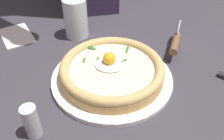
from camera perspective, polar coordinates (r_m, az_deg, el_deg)
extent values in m
cube|color=#38353E|center=(0.64, -1.50, -4.02)|extent=(2.40, 2.40, 0.03)
cylinder|color=white|center=(0.63, 0.00, -1.82)|extent=(0.31, 0.31, 0.01)
cylinder|color=#E0AF65|center=(0.62, 0.00, -0.58)|extent=(0.26, 0.26, 0.02)
torus|color=#D9B26C|center=(0.61, 0.00, 0.71)|extent=(0.26, 0.26, 0.02)
cylinder|color=beige|center=(0.61, 0.00, 0.42)|extent=(0.22, 0.22, 0.00)
ellipsoid|color=white|center=(0.62, -0.43, 1.47)|extent=(0.08, 0.07, 0.01)
sphere|color=yellow|center=(0.61, -0.63, 2.66)|extent=(0.03, 0.03, 0.03)
ellipsoid|color=#3D7C39|center=(0.63, -3.41, 2.39)|extent=(0.01, 0.02, 0.01)
ellipsoid|color=#3D7B37|center=(0.63, 2.65, 2.18)|extent=(0.03, 0.03, 0.01)
ellipsoid|color=#2E7326|center=(0.67, 3.59, 4.84)|extent=(0.02, 0.03, 0.01)
ellipsoid|color=#3F8035|center=(0.64, -6.51, 2.41)|extent=(0.01, 0.02, 0.00)
ellipsoid|color=#306E2D|center=(0.68, -4.73, 5.17)|extent=(0.03, 0.02, 0.01)
cylinder|color=silver|center=(0.78, 15.23, 8.50)|extent=(0.03, 0.07, 0.08)
cylinder|color=silver|center=(0.77, 15.14, 8.14)|extent=(0.02, 0.02, 0.01)
cylinder|color=brown|center=(0.72, 14.59, 5.99)|extent=(0.06, 0.09, 0.02)
cylinder|color=silver|center=(0.79, -8.49, 11.93)|extent=(0.07, 0.07, 0.12)
cylinder|color=#E1D080|center=(0.81, -8.18, 9.11)|extent=(0.07, 0.07, 0.03)
cube|color=white|center=(0.87, -21.46, 7.62)|extent=(0.14, 0.17, 0.01)
cylinder|color=silver|center=(0.52, -18.35, -11.37)|extent=(0.03, 0.03, 0.08)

